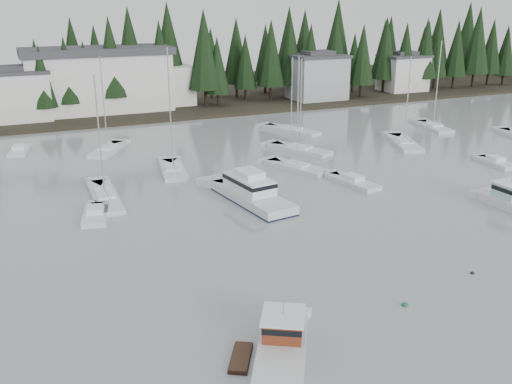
# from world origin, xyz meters

# --- Properties ---
(ground) EXTENTS (260.00, 260.00, 0.00)m
(ground) POSITION_xyz_m (0.00, 0.00, 0.00)
(ground) COLOR gray
(ground) RESTS_ON ground
(far_shore_land) EXTENTS (240.00, 54.00, 1.00)m
(far_shore_land) POSITION_xyz_m (0.00, 97.00, 0.00)
(far_shore_land) COLOR black
(far_shore_land) RESTS_ON ground
(conifer_treeline) EXTENTS (200.00, 22.00, 20.00)m
(conifer_treeline) POSITION_xyz_m (0.00, 86.00, 0.00)
(conifer_treeline) COLOR black
(conifer_treeline) RESTS_ON ground
(house_west) EXTENTS (9.54, 7.42, 8.75)m
(house_west) POSITION_xyz_m (-18.00, 79.00, 4.65)
(house_west) COLOR silver
(house_west) RESTS_ON ground
(house_east_a) EXTENTS (10.60, 8.48, 9.25)m
(house_east_a) POSITION_xyz_m (36.00, 78.00, 4.90)
(house_east_a) COLOR #999EA0
(house_east_a) RESTS_ON ground
(house_east_b) EXTENTS (9.54, 7.42, 8.25)m
(house_east_b) POSITION_xyz_m (58.00, 80.00, 4.40)
(house_east_b) COLOR silver
(house_east_b) RESTS_ON ground
(harbor_inn) EXTENTS (29.50, 11.50, 10.90)m
(harbor_inn) POSITION_xyz_m (-2.96, 82.34, 5.78)
(harbor_inn) COLOR silver
(harbor_inn) RESTS_ON ground
(lobster_boat_brown) EXTENTS (6.42, 8.40, 4.02)m
(lobster_boat_brown) POSITION_xyz_m (-7.42, 4.39, 0.46)
(lobster_boat_brown) COLOR silver
(lobster_boat_brown) RESTS_ON ground
(cabin_cruiser_center) EXTENTS (5.10, 11.70, 4.86)m
(cabin_cruiser_center) POSITION_xyz_m (1.38, 29.29, 0.73)
(cabin_cruiser_center) COLOR silver
(cabin_cruiser_center) RESTS_ON ground
(sailboat_1) EXTENTS (2.68, 10.63, 13.10)m
(sailboat_1) POSITION_xyz_m (-12.02, 35.83, 0.07)
(sailboat_1) COLOR silver
(sailboat_1) RESTS_ON ground
(sailboat_3) EXTENTS (4.06, 8.75, 14.83)m
(sailboat_3) POSITION_xyz_m (-3.07, 42.36, 0.09)
(sailboat_3) COLOR silver
(sailboat_3) RESTS_ON ground
(sailboat_4) EXTENTS (6.36, 9.37, 12.64)m
(sailboat_4) POSITION_xyz_m (15.04, 44.98, 0.07)
(sailboat_4) COLOR silver
(sailboat_4) RESTS_ON ground
(sailboat_5) EXTENTS (4.26, 8.68, 13.85)m
(sailboat_5) POSITION_xyz_m (40.76, 49.12, 0.08)
(sailboat_5) COLOR silver
(sailboat_5) RESTS_ON ground
(sailboat_8) EXTENTS (6.39, 8.53, 12.99)m
(sailboat_8) POSITION_xyz_m (-8.51, 54.89, 0.08)
(sailboat_8) COLOR silver
(sailboat_8) RESTS_ON ground
(sailboat_9) EXTENTS (6.13, 10.19, 12.52)m
(sailboat_9) POSITION_xyz_m (30.05, 42.38, 0.06)
(sailboat_9) COLOR silver
(sailboat_9) RESTS_ON ground
(sailboat_10) EXTENTS (5.59, 8.72, 13.67)m
(sailboat_10) POSITION_xyz_m (10.77, 37.59, 0.09)
(sailboat_10) COLOR silver
(sailboat_10) RESTS_ON ground
(sailboat_11) EXTENTS (6.16, 10.05, 11.70)m
(sailboat_11) POSITION_xyz_m (19.27, 55.90, 0.06)
(sailboat_11) COLOR silver
(sailboat_11) RESTS_ON ground
(runabout_1) EXTENTS (3.38, 7.11, 1.42)m
(runabout_1) POSITION_xyz_m (13.80, 30.02, 0.13)
(runabout_1) COLOR silver
(runabout_1) RESTS_ON ground
(runabout_2) EXTENTS (2.58, 5.73, 1.42)m
(runabout_2) POSITION_xyz_m (34.13, 29.64, 0.13)
(runabout_2) COLOR silver
(runabout_2) RESTS_ON ground
(runabout_3) EXTENTS (3.27, 5.75, 1.42)m
(runabout_3) POSITION_xyz_m (-19.32, 58.97, 0.13)
(runabout_3) COLOR silver
(runabout_3) RESTS_ON ground
(runabout_4) EXTENTS (3.36, 6.01, 1.42)m
(runabout_4) POSITION_xyz_m (-13.65, 31.01, 0.13)
(runabout_4) COLOR silver
(runabout_4) RESTS_ON ground
(mooring_buoy_green) EXTENTS (0.46, 0.46, 0.46)m
(mooring_buoy_green) POSITION_xyz_m (2.74, 6.31, 0.00)
(mooring_buoy_green) COLOR #145933
(mooring_buoy_green) RESTS_ON ground
(mooring_buoy_dark) EXTENTS (0.33, 0.33, 0.33)m
(mooring_buoy_dark) POSITION_xyz_m (10.25, 8.14, 0.00)
(mooring_buoy_dark) COLOR black
(mooring_buoy_dark) RESTS_ON ground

